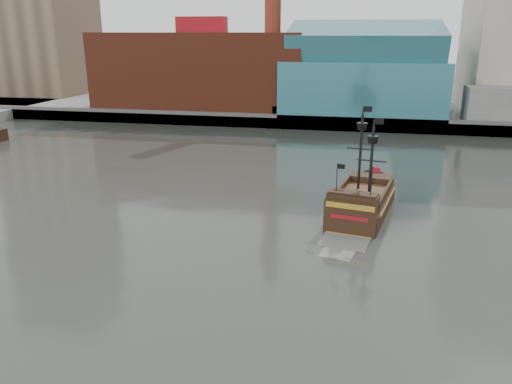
# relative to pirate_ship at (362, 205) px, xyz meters

# --- Properties ---
(ground) EXTENTS (400.00, 400.00, 0.00)m
(ground) POSITION_rel_pirate_ship_xyz_m (-10.54, -18.81, -1.01)
(ground) COLOR #2B2D28
(ground) RESTS_ON ground
(promenade_far) EXTENTS (220.00, 60.00, 2.00)m
(promenade_far) POSITION_rel_pirate_ship_xyz_m (-10.54, 73.19, -0.01)
(promenade_far) COLOR slate
(promenade_far) RESTS_ON ground
(seawall) EXTENTS (220.00, 1.00, 2.60)m
(seawall) POSITION_rel_pirate_ship_xyz_m (-10.54, 43.69, 0.29)
(seawall) COLOR #4C4C49
(seawall) RESTS_ON ground
(pirate_ship) EXTENTS (7.10, 15.38, 11.09)m
(pirate_ship) POSITION_rel_pirate_ship_xyz_m (0.00, 0.00, 0.00)
(pirate_ship) COLOR black
(pirate_ship) RESTS_ON ground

